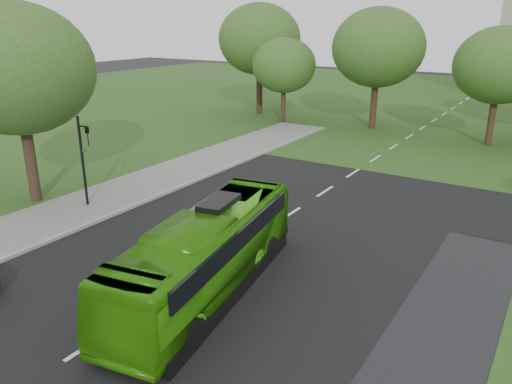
% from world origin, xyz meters
% --- Properties ---
extents(ground, '(160.00, 160.00, 0.00)m').
position_xyz_m(ground, '(0.00, 0.00, 0.00)').
color(ground, black).
rests_on(ground, ground).
extents(street_surfaces, '(120.00, 120.00, 0.15)m').
position_xyz_m(street_surfaces, '(-0.38, 22.75, 0.03)').
color(street_surfaces, black).
rests_on(street_surfaces, ground).
extents(tree_park_a, '(5.64, 5.64, 7.49)m').
position_xyz_m(tree_park_a, '(-11.45, 25.61, 5.08)').
color(tree_park_a, black).
rests_on(tree_park_a, ground).
extents(tree_park_b, '(7.60, 7.60, 9.96)m').
position_xyz_m(tree_park_b, '(-3.68, 27.49, 6.72)').
color(tree_park_b, black).
rests_on(tree_park_b, ground).
extents(tree_park_c, '(6.44, 6.44, 8.56)m').
position_xyz_m(tree_park_c, '(5.77, 26.33, 5.80)').
color(tree_park_c, black).
rests_on(tree_park_c, ground).
extents(tree_park_f, '(7.84, 7.84, 10.47)m').
position_xyz_m(tree_park_f, '(-15.62, 28.21, 7.12)').
color(tree_park_f, black).
rests_on(tree_park_f, ground).
extents(tree_side_near, '(7.39, 7.39, 9.82)m').
position_xyz_m(tree_side_near, '(-12.14, 0.68, 6.67)').
color(tree_side_near, black).
rests_on(tree_side_near, ground).
extents(bus, '(4.01, 10.37, 2.82)m').
position_xyz_m(bus, '(1.00, -1.81, 1.41)').
color(bus, '#38960E').
rests_on(bus, ground).
extents(traffic_light, '(0.74, 0.19, 4.61)m').
position_xyz_m(traffic_light, '(-8.93, 1.44, 2.71)').
color(traffic_light, black).
rests_on(traffic_light, ground).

